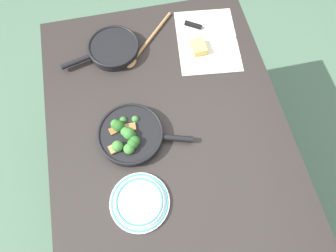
# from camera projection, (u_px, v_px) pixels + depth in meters

# --- Properties ---
(ground_plane) EXTENTS (14.00, 14.00, 0.00)m
(ground_plane) POSITION_uv_depth(u_px,v_px,m) (168.00, 173.00, 1.96)
(ground_plane) COLOR #51755B
(dining_table_red) EXTENTS (1.36, 1.01, 0.76)m
(dining_table_red) POSITION_uv_depth(u_px,v_px,m) (168.00, 134.00, 1.33)
(dining_table_red) COLOR #2D2826
(dining_table_red) RESTS_ON ground_plane
(skillet_broccoli) EXTENTS (0.27, 0.38, 0.08)m
(skillet_broccoli) POSITION_uv_depth(u_px,v_px,m) (130.00, 135.00, 1.22)
(skillet_broccoli) COLOR black
(skillet_broccoli) RESTS_ON dining_table_red
(skillet_eggs) EXTENTS (0.24, 0.37, 0.05)m
(skillet_eggs) POSITION_uv_depth(u_px,v_px,m) (113.00, 48.00, 1.39)
(skillet_eggs) COLOR black
(skillet_eggs) RESTS_ON dining_table_red
(wooden_spoon) EXTENTS (0.30, 0.28, 0.02)m
(wooden_spoon) POSITION_uv_depth(u_px,v_px,m) (145.00, 46.00, 1.42)
(wooden_spoon) COLOR #A87A4C
(wooden_spoon) RESTS_ON dining_table_red
(parchment_sheet) EXTENTS (0.41, 0.33, 0.00)m
(parchment_sheet) POSITION_uv_depth(u_px,v_px,m) (207.00, 40.00, 1.44)
(parchment_sheet) COLOR silver
(parchment_sheet) RESTS_ON dining_table_red
(grater_knife) EXTENTS (0.16, 0.23, 0.02)m
(grater_knife) POSITION_uv_depth(u_px,v_px,m) (202.00, 28.00, 1.46)
(grater_knife) COLOR silver
(grater_knife) RESTS_ON dining_table_red
(cheese_block) EXTENTS (0.08, 0.07, 0.04)m
(cheese_block) POSITION_uv_depth(u_px,v_px,m) (198.00, 47.00, 1.40)
(cheese_block) COLOR #EACC66
(cheese_block) RESTS_ON dining_table_red
(dinner_plate_stack) EXTENTS (0.23, 0.23, 0.03)m
(dinner_plate_stack) POSITION_uv_depth(u_px,v_px,m) (140.00, 202.00, 1.13)
(dinner_plate_stack) COLOR silver
(dinner_plate_stack) RESTS_ON dining_table_red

